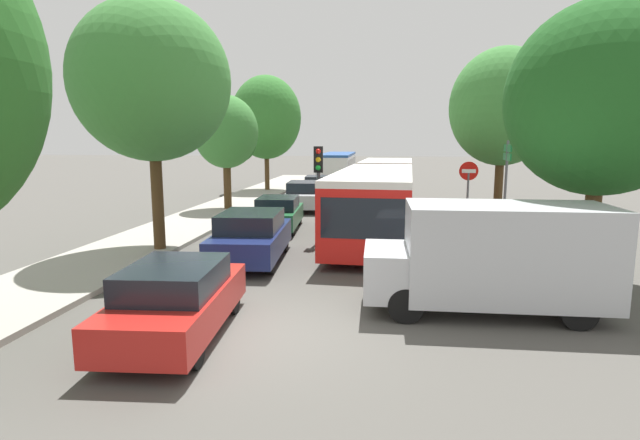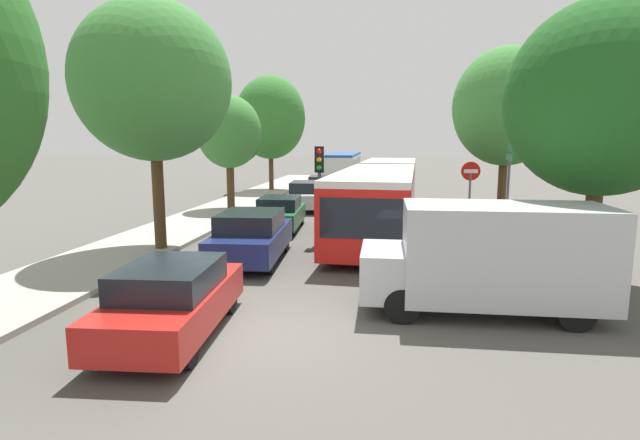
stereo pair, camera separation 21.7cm
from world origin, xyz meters
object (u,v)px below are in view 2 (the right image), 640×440
(no_entry_sign, at_px, (470,187))
(tree_right_near, at_px, (603,99))
(tree_left_distant, at_px, (270,120))
(tree_right_mid, at_px, (505,110))
(queued_car_navy, at_px, (251,236))
(articulated_bus, at_px, (383,190))
(queued_car_silver, at_px, (308,195))
(queued_car_tan, at_px, (322,187))
(traffic_light, at_px, (319,173))
(tree_left_far, at_px, (231,134))
(white_van, at_px, (492,256))
(city_bus_rear, at_px, (343,165))
(queued_car_red, at_px, (172,299))
(queued_car_green, at_px, (280,213))
(tree_left_mid, at_px, (153,86))
(direction_sign_post, at_px, (509,167))

(no_entry_sign, xyz_separation_m, tree_right_near, (2.05, -6.11, 2.72))
(tree_left_distant, distance_m, tree_right_mid, 16.48)
(queued_car_navy, bearing_deg, articulated_bus, -30.99)
(queued_car_silver, bearing_deg, articulated_bus, -138.69)
(articulated_bus, bearing_deg, tree_left_distant, -144.49)
(queued_car_tan, distance_m, no_entry_sign, 13.87)
(traffic_light, bearing_deg, articulated_bus, 148.45)
(tree_left_far, bearing_deg, white_van, -54.05)
(city_bus_rear, height_order, white_van, city_bus_rear)
(tree_left_distant, height_order, tree_right_mid, tree_left_distant)
(queued_car_tan, bearing_deg, queued_car_red, 177.21)
(queued_car_green, xyz_separation_m, white_van, (6.54, -8.98, 0.56))
(no_entry_sign, bearing_deg, city_bus_rear, -163.67)
(queued_car_tan, bearing_deg, traffic_light, -176.11)
(tree_left_mid, bearing_deg, articulated_bus, 42.30)
(queued_car_navy, relative_size, traffic_light, 1.31)
(articulated_bus, xyz_separation_m, white_van, (2.44, -10.98, -0.22))
(traffic_light, xyz_separation_m, direction_sign_post, (7.04, 3.22, 0.05))
(direction_sign_post, distance_m, tree_left_mid, 13.37)
(queued_car_silver, xyz_separation_m, queued_car_tan, (0.02, 5.44, -0.05))
(queued_car_tan, height_order, tree_left_mid, tree_left_mid)
(tree_left_far, bearing_deg, direction_sign_post, -18.21)
(queued_car_navy, distance_m, queued_car_silver, 11.28)
(queued_car_silver, relative_size, direction_sign_post, 1.20)
(queued_car_green, xyz_separation_m, tree_left_distant, (-3.94, 14.58, 4.28))
(queued_car_navy, xyz_separation_m, tree_right_mid, (9.28, 10.46, 4.22))
(queued_car_navy, distance_m, tree_left_distant, 20.76)
(articulated_bus, relative_size, tree_right_near, 2.47)
(tree_right_near, bearing_deg, queued_car_silver, 126.59)
(queued_car_tan, bearing_deg, articulated_bus, -160.82)
(queued_car_tan, xyz_separation_m, tree_right_mid, (9.43, -6.26, 4.29))
(queued_car_navy, xyz_separation_m, traffic_light, (1.64, 2.93, 1.73))
(tree_right_mid, bearing_deg, direction_sign_post, -97.89)
(queued_car_tan, xyz_separation_m, traffic_light, (1.79, -13.79, 1.80))
(direction_sign_post, bearing_deg, queued_car_green, 8.12)
(tree_left_mid, bearing_deg, city_bus_rear, 83.60)
(white_van, bearing_deg, traffic_light, -56.10)
(city_bus_rear, bearing_deg, queued_car_navy, 179.84)
(no_entry_sign, bearing_deg, queued_car_navy, -55.06)
(queued_car_red, height_order, direction_sign_post, direction_sign_post)
(queued_car_red, bearing_deg, tree_left_distant, 6.16)
(tree_right_mid, bearing_deg, no_entry_sign, -111.98)
(queued_car_green, bearing_deg, traffic_light, -144.02)
(tree_left_mid, bearing_deg, tree_right_near, -9.39)
(tree_left_mid, bearing_deg, queued_car_green, 56.17)
(city_bus_rear, relative_size, tree_right_near, 1.63)
(queued_car_silver, bearing_deg, tree_left_distant, 21.83)
(articulated_bus, relative_size, traffic_light, 5.06)
(direction_sign_post, distance_m, tree_right_mid, 4.99)
(tree_left_far, distance_m, tree_left_distant, 9.65)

